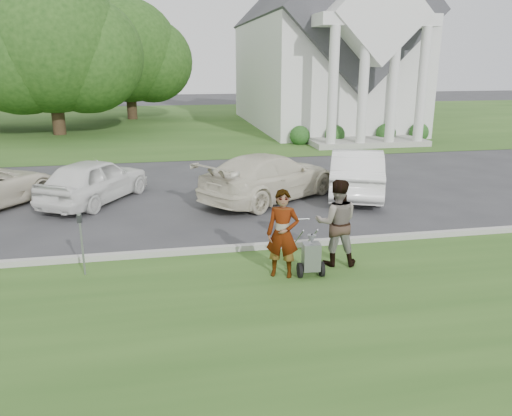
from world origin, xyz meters
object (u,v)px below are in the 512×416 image
object	(u,v)px
striping_cart	(311,257)
church	(322,36)
tree_back	(128,56)
car_c	(270,177)
parking_meter_near	(81,237)
person_left	(283,235)
person_right	(336,223)
tree_left	(50,47)
car_d	(356,172)
car_b	(94,180)

from	to	relation	value
striping_cart	church	bearing A→B (deg)	74.76
church	striping_cart	bearing A→B (deg)	-108.21
tree_back	car_c	bearing A→B (deg)	-77.63
church	parking_meter_near	xyz separation A→B (m)	(-12.65, -23.33, -5.08)
person_left	church	bearing A→B (deg)	92.81
tree_back	person_right	distance (m)	31.39
person_left	striping_cart	bearing A→B (deg)	9.13
tree_left	car_d	world-z (taller)	tree_left
person_right	car_b	distance (m)	8.57
car_d	person_left	bearing A→B (deg)	77.67
tree_back	striping_cart	xyz separation A→B (m)	(5.02, -31.17, -4.30)
church	person_right	size ratio (longest dim) A/B	12.54
person_left	person_right	world-z (taller)	person_right
parking_meter_near	car_b	distance (m)	5.91
person_left	car_c	bearing A→B (deg)	102.43
person_left	parking_meter_near	bearing A→B (deg)	-169.11
person_right	church	bearing A→B (deg)	-95.17
tree_back	car_d	xyz separation A→B (m)	(8.49, -24.93, -3.95)
car_b	striping_cart	bearing A→B (deg)	155.93
tree_left	car_d	xyz separation A→B (m)	(12.49, -16.93, -4.34)
person_left	car_b	world-z (taller)	person_left
car_b	tree_back	bearing A→B (deg)	-60.71
car_c	car_d	bearing A→B (deg)	-123.93
car_b	car_d	xyz separation A→B (m)	(8.54, -0.62, 0.06)
church	car_c	distance (m)	20.33
tree_left	car_c	distance (m)	19.98
parking_meter_near	car_c	xyz separation A→B (m)	(5.12, 5.17, -0.11)
parking_meter_near	tree_back	bearing A→B (deg)	90.69
tree_back	parking_meter_near	distance (m)	30.45
striping_cart	car_c	distance (m)	6.16
tree_left	tree_back	xyz separation A→B (m)	(4.00, 8.00, -0.38)
church	car_d	bearing A→B (deg)	-104.06
striping_cart	car_b	distance (m)	8.53
car_b	car_c	xyz separation A→B (m)	(5.54, -0.72, 0.03)
striping_cart	car_d	distance (m)	7.14
car_d	car_c	bearing A→B (deg)	23.10
striping_cart	car_c	world-z (taller)	car_c
tree_back	person_right	xyz separation A→B (m)	(5.74, -30.63, -3.77)
car_c	car_d	size ratio (longest dim) A/B	1.10
striping_cart	person_right	bearing A→B (deg)	39.68
tree_back	car_b	world-z (taller)	tree_back
person_left	car_b	xyz separation A→B (m)	(-4.49, 6.72, -0.21)
tree_back	car_c	distance (m)	25.93
person_right	car_d	size ratio (longest dim) A/B	0.41
car_c	striping_cart	bearing A→B (deg)	139.87
person_right	car_b	xyz separation A→B (m)	(-5.79, 6.32, -0.24)
person_right	parking_meter_near	world-z (taller)	person_right
church	person_left	xyz separation A→B (m)	(-8.57, -24.16, -5.02)
tree_left	car_b	size ratio (longest dim) A/B	2.52
tree_left	car_c	size ratio (longest dim) A/B	2.06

